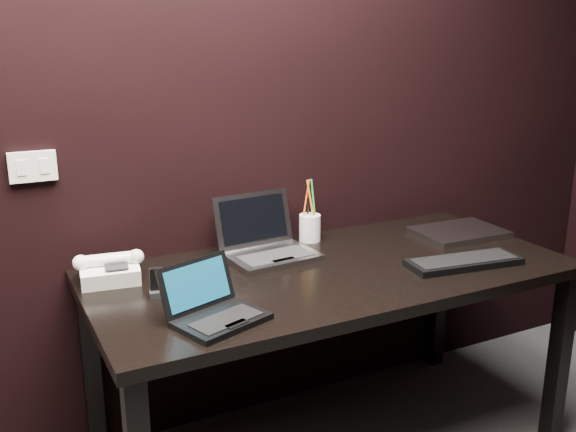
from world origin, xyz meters
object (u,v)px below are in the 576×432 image
desk (332,288)px  desk_phone (109,269)px  silver_laptop (267,246)px  pen_cup (310,227)px  netbook (214,309)px  mobile_phone (157,285)px  closed_laptop (459,232)px  ext_keyboard (464,262)px

desk → desk_phone: desk_phone is taller
desk → desk_phone: 0.77m
silver_laptop → pen_cup: pen_cup is taller
desk → silver_laptop: size_ratio=5.00×
netbook → silver_laptop: size_ratio=0.91×
desk → pen_cup: pen_cup is taller
silver_laptop → mobile_phone: size_ratio=3.73×
mobile_phone → silver_laptop: bearing=20.9°
desk → silver_laptop: (-0.16, 0.21, 0.12)m
netbook → closed_laptop: (1.19, 0.31, -0.02)m
desk → mobile_phone: 0.63m
ext_keyboard → pen_cup: 0.62m
closed_laptop → pen_cup: pen_cup is taller
desk → silver_laptop: 0.29m
desk_phone → desk: bearing=-17.2°
netbook → desk_phone: netbook is taller
ext_keyboard → desk_phone: size_ratio=1.84×
desk → closed_laptop: closed_laptop is taller
desk → desk_phone: (-0.73, 0.23, 0.12)m
desk_phone → pen_cup: (0.81, 0.08, 0.02)m
closed_laptop → desk_phone: (-1.39, 0.13, 0.03)m
ext_keyboard → desk_phone: 1.24m
netbook → mobile_phone: (-0.10, 0.25, 0.00)m
pen_cup → mobile_phone: bearing=-158.5°
silver_laptop → pen_cup: bearing=22.6°
silver_laptop → desk: bearing=-53.8°
netbook → desk_phone: (-0.21, 0.44, 0.01)m
desk → closed_laptop: size_ratio=4.71×
ext_keyboard → closed_laptop: ext_keyboard is taller
desk → netbook: size_ratio=5.50×
netbook → ext_keyboard: size_ratio=0.71×
silver_laptop → mobile_phone: 0.50m
silver_laptop → closed_laptop: 0.83m
desk_phone → mobile_phone: bearing=-60.5°
ext_keyboard → mobile_phone: (-1.06, 0.23, 0.02)m
mobile_phone → pen_cup: 0.75m
pen_cup → netbook: bearing=-138.9°
ext_keyboard → pen_cup: (-0.35, 0.50, 0.05)m
pen_cup → desk_phone: bearing=-174.1°
desk_phone → mobile_phone: 0.22m
desk_phone → netbook: bearing=-65.2°
silver_laptop → desk_phone: silver_laptop is taller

